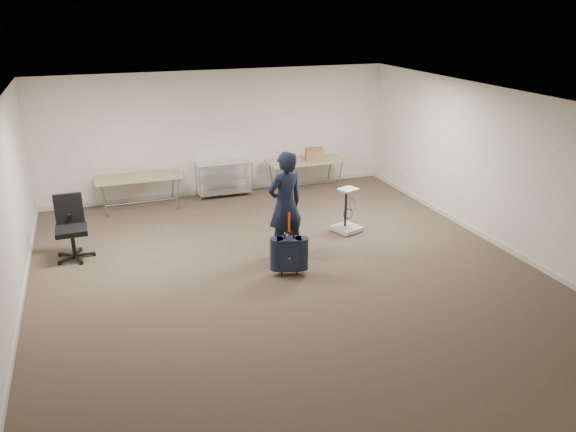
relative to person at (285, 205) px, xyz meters
name	(u,v)px	position (x,y,z in m)	size (l,w,h in m)	color
ground	(286,273)	(-0.23, -0.69, -0.93)	(9.00, 9.00, 0.00)	#45372A
room_shell	(261,239)	(-0.23, 0.70, -0.88)	(8.00, 9.00, 9.00)	silver
folding_table_left	(139,179)	(-2.13, 3.26, -0.25)	(1.80, 0.75, 0.73)	tan
folding_table_right	(306,163)	(1.67, 3.26, -0.25)	(1.80, 0.75, 0.73)	tan
wire_shelf	(224,177)	(-0.23, 3.51, -0.49)	(1.22, 0.47, 0.80)	silver
person	(285,205)	(0.00, 0.00, 0.00)	(0.68, 0.45, 1.86)	black
suitcase	(289,254)	(-0.21, -0.77, -0.56)	(0.44, 0.33, 1.08)	black
office_chair	(73,240)	(-3.49, 1.12, -0.60)	(0.67, 0.67, 1.11)	black
equipment_cart	(347,220)	(1.48, 0.61, -0.70)	(0.60, 0.60, 0.87)	beige
cardboard_box	(314,154)	(1.85, 3.20, -0.05)	(0.39, 0.29, 0.29)	#8D6041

